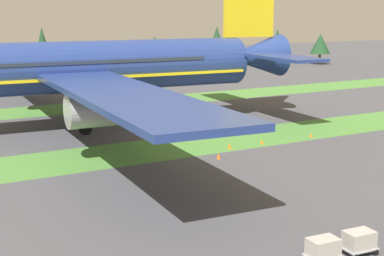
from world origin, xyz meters
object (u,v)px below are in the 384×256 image
at_px(cargo_dolly_lead, 359,240).
at_px(taxiway_marker_0, 219,156).
at_px(cargo_dolly_second, 323,248).
at_px(taxiway_marker_1, 311,135).
at_px(taxiway_marker_3, 262,142).
at_px(airliner, 58,68).
at_px(taxiway_marker_2, 230,146).

distance_m(cargo_dolly_lead, taxiway_marker_0, 25.77).
xyz_separation_m(cargo_dolly_lead, cargo_dolly_second, (-2.89, 0.22, 0.00)).
distance_m(taxiway_marker_1, taxiway_marker_3, 7.62).
relative_size(airliner, cargo_dolly_second, 36.56).
distance_m(cargo_dolly_second, taxiway_marker_0, 26.27).
relative_size(taxiway_marker_2, taxiway_marker_3, 1.20).
xyz_separation_m(taxiway_marker_0, taxiway_marker_3, (8.26, 3.48, -0.06)).
distance_m(cargo_dolly_second, taxiway_marker_3, 32.80).
relative_size(cargo_dolly_lead, taxiway_marker_2, 3.43).
distance_m(airliner, cargo_dolly_lead, 49.19).
height_order(cargo_dolly_lead, taxiway_marker_2, cargo_dolly_lead).
distance_m(airliner, taxiway_marker_2, 25.39).
xyz_separation_m(airliner, taxiway_marker_0, (10.26, -23.08, -7.96)).
height_order(cargo_dolly_second, taxiway_marker_3, cargo_dolly_second).
height_order(taxiway_marker_1, taxiway_marker_3, taxiway_marker_3).
bearing_deg(airliner, taxiway_marker_3, -132.52).
bearing_deg(cargo_dolly_second, taxiway_marker_1, 144.63).
distance_m(taxiway_marker_0, taxiway_marker_1, 16.26).
bearing_deg(taxiway_marker_2, taxiway_marker_0, -136.92).
bearing_deg(taxiway_marker_0, cargo_dolly_second, -107.55).
relative_size(taxiway_marker_0, taxiway_marker_3, 1.20).
height_order(taxiway_marker_2, taxiway_marker_3, taxiway_marker_2).
height_order(cargo_dolly_lead, cargo_dolly_second, same).
bearing_deg(airliner, cargo_dolly_second, -173.10).
relative_size(cargo_dolly_second, taxiway_marker_2, 3.43).
bearing_deg(taxiway_marker_2, taxiway_marker_1, 0.66).
relative_size(cargo_dolly_lead, taxiway_marker_3, 4.13).
distance_m(taxiway_marker_0, taxiway_marker_2, 4.92).
bearing_deg(cargo_dolly_lead, taxiway_marker_3, 159.64).
bearing_deg(taxiway_marker_0, airliner, 113.97).
bearing_deg(taxiway_marker_3, cargo_dolly_lead, -114.80).
bearing_deg(cargo_dolly_second, taxiway_marker_2, 162.38).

